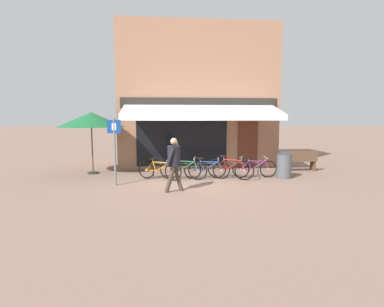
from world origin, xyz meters
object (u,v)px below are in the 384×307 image
(bicycle_green, at_px, (183,169))
(bicycle_purple, at_px, (255,168))
(bicycle_red, at_px, (230,169))
(parking_sign, at_px, (115,144))
(bicycle_blue, at_px, (207,169))
(cafe_parasol, at_px, (91,120))
(bicycle_orange, at_px, (159,170))
(pedestrian_adult, at_px, (174,159))
(park_bench, at_px, (298,160))
(litter_bin, at_px, (284,165))

(bicycle_green, distance_m, bicycle_purple, 2.70)
(bicycle_red, xyz_separation_m, parking_sign, (-4.03, -0.68, 0.99))
(bicycle_green, relative_size, bicycle_red, 1.08)
(bicycle_blue, bearing_deg, cafe_parasol, 167.47)
(bicycle_orange, distance_m, parking_sign, 1.93)
(parking_sign, bearing_deg, bicycle_purple, 9.56)
(bicycle_green, xyz_separation_m, bicycle_purple, (2.69, 0.10, -0.02))
(bicycle_green, distance_m, cafe_parasol, 4.28)
(bicycle_orange, bearing_deg, parking_sign, -125.56)
(bicycle_blue, distance_m, bicycle_red, 0.85)
(pedestrian_adult, xyz_separation_m, park_bench, (5.30, 3.09, -0.54))
(bicycle_orange, distance_m, bicycle_blue, 1.75)
(bicycle_green, xyz_separation_m, litter_bin, (3.78, -0.03, 0.13))
(parking_sign, bearing_deg, park_bench, 15.89)
(litter_bin, relative_size, park_bench, 0.63)
(cafe_parasol, bearing_deg, litter_bin, -11.99)
(parking_sign, bearing_deg, bicycle_blue, 14.57)
(bicycle_purple, distance_m, cafe_parasol, 6.67)
(bicycle_blue, xyz_separation_m, pedestrian_adult, (-1.27, -1.86, 0.65))
(pedestrian_adult, bearing_deg, bicycle_red, 43.81)
(bicycle_orange, relative_size, park_bench, 1.00)
(bicycle_green, xyz_separation_m, bicycle_blue, (0.88, 0.09, -0.02))
(litter_bin, distance_m, parking_sign, 6.19)
(bicycle_blue, bearing_deg, bicycle_green, -168.70)
(parking_sign, bearing_deg, cafe_parasol, 119.16)
(litter_bin, relative_size, cafe_parasol, 0.38)
(bicycle_green, relative_size, bicycle_purple, 1.01)
(parking_sign, bearing_deg, pedestrian_adult, -28.30)
(bicycle_blue, distance_m, litter_bin, 2.90)
(bicycle_green, bearing_deg, cafe_parasol, 171.11)
(bicycle_red, height_order, bicycle_purple, bicycle_red)
(bicycle_red, height_order, litter_bin, litter_bin)
(bicycle_red, height_order, park_bench, park_bench)
(bicycle_purple, height_order, park_bench, park_bench)
(bicycle_orange, relative_size, pedestrian_adult, 0.97)
(bicycle_orange, distance_m, park_bench, 5.92)
(bicycle_blue, xyz_separation_m, bicycle_red, (0.84, -0.14, 0.04))
(bicycle_green, relative_size, cafe_parasol, 0.66)
(bicycle_blue, relative_size, pedestrian_adult, 1.03)
(pedestrian_adult, height_order, park_bench, pedestrian_adult)
(pedestrian_adult, bearing_deg, bicycle_orange, 109.48)
(bicycle_orange, height_order, bicycle_blue, bicycle_orange)
(park_bench, bearing_deg, parking_sign, -165.55)
(bicycle_blue, bearing_deg, litter_bin, 2.97)
(bicycle_red, height_order, cafe_parasol, cafe_parasol)
(parking_sign, xyz_separation_m, cafe_parasol, (-1.27, 2.27, 0.79))
(pedestrian_adult, xyz_separation_m, parking_sign, (-1.92, 1.03, 0.37))
(bicycle_red, distance_m, pedestrian_adult, 2.79)
(bicycle_red, bearing_deg, litter_bin, 27.49)
(bicycle_green, height_order, bicycle_blue, bicycle_green)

